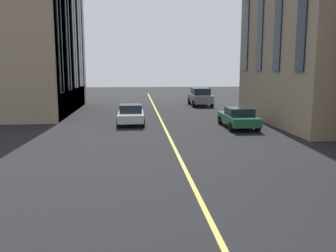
{
  "coord_description": "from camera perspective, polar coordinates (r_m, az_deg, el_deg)",
  "views": [
    {
      "loc": [
        4.09,
        1.9,
        3.96
      ],
      "look_at": [
        17.66,
        0.68,
        1.76
      ],
      "focal_mm": 38.42,
      "sensor_mm": 36.0,
      "label": 1
    }
  ],
  "objects": [
    {
      "name": "building_left_near",
      "position": [
        36.11,
        -24.57,
        14.19
      ],
      "size": [
        15.23,
        12.05,
        15.22
      ],
      "color": "gray",
      "rests_on": "ground_plane"
    },
    {
      "name": "car_grey_parked_b",
      "position": [
        38.25,
        5.14,
        4.68
      ],
      "size": [
        4.7,
        2.14,
        1.88
      ],
      "color": "slate",
      "rests_on": "ground_plane"
    },
    {
      "name": "building_left_far",
      "position": [
        35.13,
        -24.84,
        14.15
      ],
      "size": [
        14.14,
        11.73,
        14.99
      ],
      "color": "gray",
      "rests_on": "ground_plane"
    },
    {
      "name": "lane_centre_line",
      "position": [
        16.51,
        1.64,
        -4.68
      ],
      "size": [
        80.0,
        0.16,
        0.01
      ],
      "color": "#D8C64C",
      "rests_on": "ground_plane"
    },
    {
      "name": "car_green_parked_a",
      "position": [
        24.39,
        11.11,
        1.35
      ],
      "size": [
        4.4,
        1.95,
        1.37
      ],
      "color": "#1E6038",
      "rests_on": "ground_plane"
    },
    {
      "name": "car_silver_oncoming",
      "position": [
        25.62,
        -5.91,
        1.83
      ],
      "size": [
        3.9,
        1.89,
        1.4
      ],
      "color": "#B7BABF",
      "rests_on": "ground_plane"
    }
  ]
}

